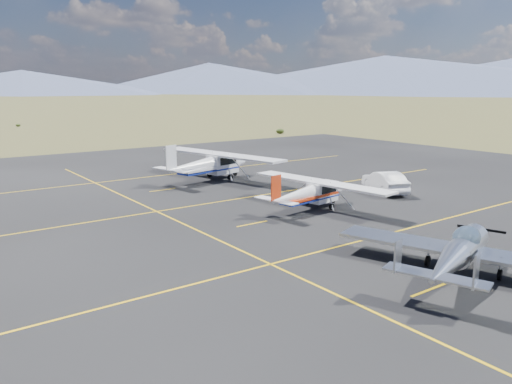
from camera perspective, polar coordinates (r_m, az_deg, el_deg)
name	(u,v)px	position (r m, az deg, el deg)	size (l,w,h in m)	color
ground	(402,250)	(23.66, 16.38, -6.35)	(1600.00, 1600.00, 0.00)	#383D1C
apron	(301,217)	(28.25, 5.12, -2.92)	(72.00, 72.00, 0.02)	black
aircraft_low_wing	(461,251)	(20.78, 22.36, -6.26)	(7.50, 10.13, 2.22)	silver
aircraft_cessna	(310,192)	(29.78, 6.24, 0.01)	(5.93, 9.80, 2.47)	white
aircraft_plain	(209,163)	(39.01, -5.34, 3.28)	(7.80, 12.24, 3.09)	white
sedan	(385,182)	(35.80, 14.52, 1.15)	(1.56, 4.48, 1.48)	white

